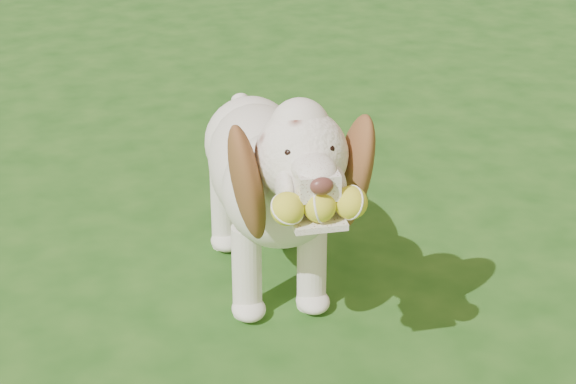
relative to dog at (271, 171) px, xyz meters
name	(u,v)px	position (x,y,z in m)	size (l,w,h in m)	color
ground	(337,219)	(0.38, 0.39, -0.43)	(80.00, 80.00, 0.00)	#194714
dog	(271,171)	(0.00, 0.00, 0.00)	(0.48, 1.23, 0.80)	white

